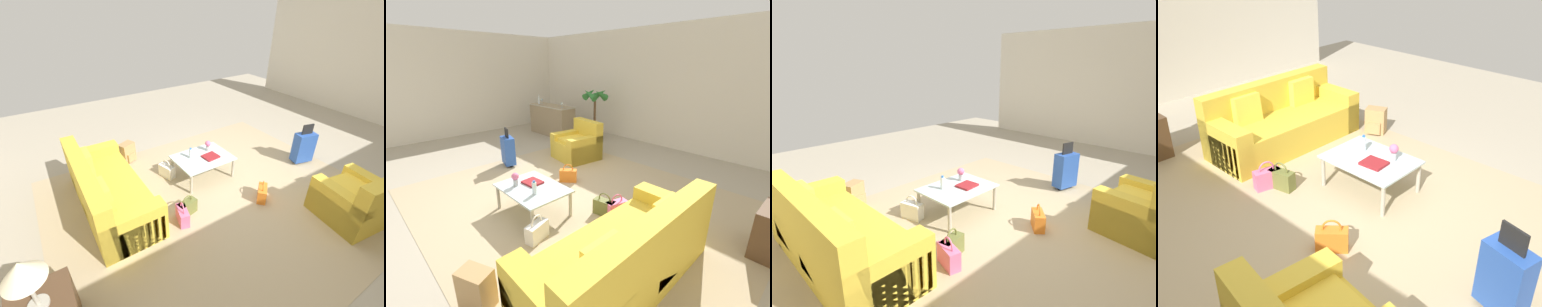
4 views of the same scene
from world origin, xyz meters
TOP-DOWN VIEW (x-y plane):
  - ground_plane at (0.00, 0.00)m, footprint 12.00×12.00m
  - area_rug at (0.60, 0.20)m, footprint 5.20×4.40m
  - couch at (2.19, -0.60)m, footprint 0.90×2.18m
  - armchair at (-0.89, 1.67)m, footprint 1.02×1.00m
  - coffee_table at (0.40, -0.50)m, footprint 1.03×0.76m
  - water_bottle at (0.60, -0.60)m, footprint 0.06×0.06m
  - coffee_table_book at (0.28, -0.42)m, footprint 0.29×0.26m
  - flower_vase at (0.18, -0.65)m, footprint 0.11×0.11m
  - table_lamp at (3.20, 1.00)m, footprint 0.35×0.35m
  - suitcase_blue at (-1.60, 0.20)m, footprint 0.44×0.31m
  - handbag_olive at (1.19, 0.22)m, footprint 0.34×0.20m
  - handbag_white at (0.98, -0.84)m, footprint 0.22×0.35m
  - handbag_pink at (1.33, 0.32)m, footprint 0.22×0.35m
  - handbag_orange at (-0.05, 0.60)m, footprint 0.33×0.32m
  - backpack_tan at (1.40, -1.79)m, footprint 0.36×0.33m

SIDE VIEW (x-z plane):
  - ground_plane at x=0.00m, z-range 0.00..0.00m
  - area_rug at x=0.60m, z-range 0.00..0.01m
  - handbag_olive at x=1.19m, z-range -0.05..0.31m
  - handbag_white at x=0.98m, z-range -0.05..0.31m
  - handbag_pink at x=1.33m, z-range -0.05..0.31m
  - handbag_orange at x=-0.05m, z-range -0.05..0.31m
  - backpack_tan at x=1.40m, z-range -0.01..0.39m
  - armchair at x=-0.89m, z-range -0.14..0.74m
  - couch at x=2.19m, z-range -0.14..0.75m
  - suitcase_blue at x=-1.60m, z-range -0.07..0.78m
  - coffee_table at x=0.40m, z-range 0.16..0.58m
  - coffee_table_book at x=0.28m, z-range 0.42..0.45m
  - water_bottle at x=0.60m, z-range 0.41..0.61m
  - flower_vase at x=0.18m, z-range 0.44..0.64m
  - table_lamp at x=3.20m, z-range 0.76..1.34m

